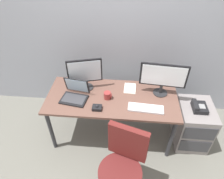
# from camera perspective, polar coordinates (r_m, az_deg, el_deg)

# --- Properties ---
(ground_plane) EXTENTS (8.00, 8.00, 0.00)m
(ground_plane) POSITION_cam_1_polar(r_m,az_deg,el_deg) (3.05, -0.00, -12.08)
(ground_plane) COLOR slate
(back_wall) EXTENTS (6.00, 0.10, 2.80)m
(back_wall) POSITION_cam_1_polar(r_m,az_deg,el_deg) (2.78, 1.35, 18.67)
(back_wall) COLOR #9DA1AE
(back_wall) RESTS_ON ground
(desk) EXTENTS (1.63, 0.71, 0.71)m
(desk) POSITION_cam_1_polar(r_m,az_deg,el_deg) (2.58, -0.00, -3.30)
(desk) COLOR brown
(desk) RESTS_ON ground
(file_cabinet) EXTENTS (0.42, 0.53, 0.61)m
(file_cabinet) POSITION_cam_1_polar(r_m,az_deg,el_deg) (2.96, 21.62, -9.07)
(file_cabinet) COLOR gray
(file_cabinet) RESTS_ON ground
(desk_phone) EXTENTS (0.17, 0.20, 0.09)m
(desk_phone) POSITION_cam_1_polar(r_m,az_deg,el_deg) (2.71, 23.21, -4.55)
(desk_phone) COLOR black
(desk_phone) RESTS_ON file_cabinet
(office_chair) EXTENTS (0.52, 0.54, 0.94)m
(office_chair) POSITION_cam_1_polar(r_m,az_deg,el_deg) (2.25, 2.82, -21.71)
(office_chair) COLOR black
(office_chair) RESTS_ON ground
(monitor_main) EXTENTS (0.56, 0.18, 0.43)m
(monitor_main) POSITION_cam_1_polar(r_m,az_deg,el_deg) (2.50, 14.16, 3.38)
(monitor_main) COLOR #262628
(monitor_main) RESTS_ON desk
(monitor_side) EXTENTS (0.42, 0.18, 0.42)m
(monitor_side) POSITION_cam_1_polar(r_m,az_deg,el_deg) (2.55, -7.60, 4.63)
(monitor_side) COLOR #262628
(monitor_side) RESTS_ON desk
(keyboard) EXTENTS (0.42, 0.16, 0.03)m
(keyboard) POSITION_cam_1_polar(r_m,az_deg,el_deg) (2.40, 9.45, -5.20)
(keyboard) COLOR silver
(keyboard) RESTS_ON desk
(laptop) EXTENTS (0.35, 0.31, 0.24)m
(laptop) POSITION_cam_1_polar(r_m,az_deg,el_deg) (2.53, -10.33, -1.30)
(laptop) COLOR black
(laptop) RESTS_ON desk
(trackball_mouse) EXTENTS (0.11, 0.09, 0.07)m
(trackball_mouse) POSITION_cam_1_polar(r_m,az_deg,el_deg) (2.37, -4.24, -5.08)
(trackball_mouse) COLOR black
(trackball_mouse) RESTS_ON desk
(coffee_mug) EXTENTS (0.10, 0.09, 0.09)m
(coffee_mug) POSITION_cam_1_polar(r_m,az_deg,el_deg) (2.48, -1.27, -1.67)
(coffee_mug) COLOR maroon
(coffee_mug) RESTS_ON desk
(paper_notepad) EXTENTS (0.16, 0.21, 0.01)m
(paper_notepad) POSITION_cam_1_polar(r_m,az_deg,el_deg) (2.66, 5.06, 0.31)
(paper_notepad) COLOR white
(paper_notepad) RESTS_ON desk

